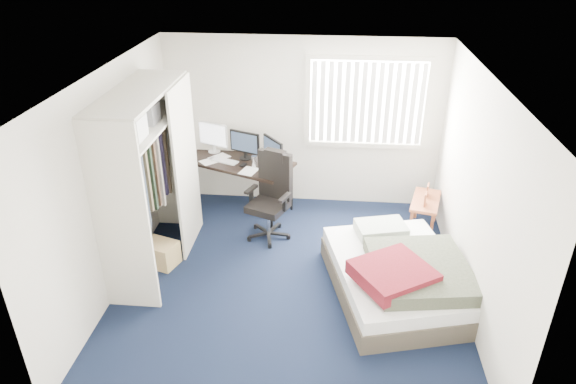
% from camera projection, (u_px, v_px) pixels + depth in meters
% --- Properties ---
extents(ground, '(4.20, 4.20, 0.00)m').
position_uv_depth(ground, '(290.00, 281.00, 6.20)').
color(ground, black).
rests_on(ground, ground).
extents(room_shell, '(4.20, 4.20, 4.20)m').
position_uv_depth(room_shell, '(290.00, 167.00, 5.50)').
color(room_shell, silver).
rests_on(room_shell, ground).
extents(window_assembly, '(1.72, 0.09, 1.32)m').
position_uv_depth(window_assembly, '(367.00, 103.00, 7.18)').
color(window_assembly, white).
rests_on(window_assembly, ground).
extents(closet, '(0.64, 1.84, 2.22)m').
position_uv_depth(closet, '(149.00, 164.00, 5.95)').
color(closet, beige).
rests_on(closet, ground).
extents(desk, '(1.73, 1.27, 1.23)m').
position_uv_depth(desk, '(239.00, 159.00, 7.45)').
color(desk, black).
rests_on(desk, ground).
extents(office_chair, '(0.74, 0.74, 1.21)m').
position_uv_depth(office_chair, '(271.00, 204.00, 6.93)').
color(office_chair, black).
rests_on(office_chair, ground).
extents(footstool, '(0.33, 0.28, 0.24)m').
position_uv_depth(footstool, '(274.00, 195.00, 7.75)').
color(footstool, white).
rests_on(footstool, ground).
extents(nightstand, '(0.51, 0.77, 0.66)m').
position_uv_depth(nightstand, '(425.00, 204.00, 7.03)').
color(nightstand, brown).
rests_on(nightstand, ground).
extents(bed, '(1.80, 2.13, 0.61)m').
position_uv_depth(bed, '(399.00, 275.00, 5.86)').
color(bed, '#453D31').
rests_on(bed, ground).
extents(pine_box, '(0.49, 0.42, 0.31)m').
position_uv_depth(pine_box, '(161.00, 253.00, 6.44)').
color(pine_box, tan).
rests_on(pine_box, ground).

